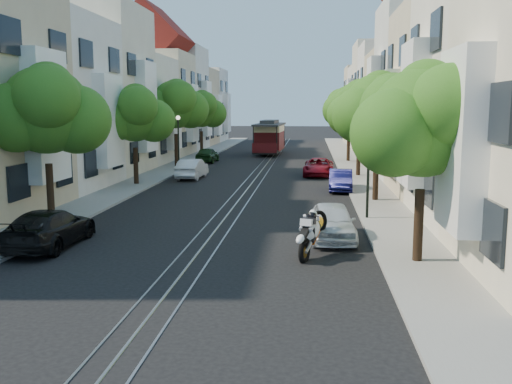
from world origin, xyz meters
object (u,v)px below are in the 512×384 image
(parked_car_e_far, at_px, (319,167))
(lamp_east, at_px, (369,156))
(tree_w_a, at_px, (47,112))
(sportbike_rider, at_px, (311,231))
(tree_e_d, at_px, (350,108))
(parked_car_w_far, at_px, (207,155))
(tree_e_a, at_px, (425,125))
(lamp_west, at_px, (178,135))
(parked_car_w_near, at_px, (50,228))
(parked_car_e_mid, at_px, (341,180))
(parked_car_w_mid, at_px, (192,169))
(parked_car_e_near, at_px, (332,222))
(tree_w_d, at_px, (202,110))
(tree_w_c, at_px, (176,105))
(tree_w_b, at_px, (135,116))
(cable_car, at_px, (270,136))
(tree_e_b, at_px, (379,111))
(tree_e_c, at_px, (361,112))

(parked_car_e_far, bearing_deg, lamp_east, -80.96)
(tree_w_a, bearing_deg, sportbike_rider, -22.15)
(parked_car_e_far, bearing_deg, sportbike_rider, -89.11)
(tree_e_d, xyz_separation_m, parked_car_w_far, (-12.68, -1.56, -4.19))
(tree_e_a, bearing_deg, parked_car_w_far, 111.34)
(tree_e_a, bearing_deg, lamp_west, 118.45)
(tree_e_a, relative_size, parked_car_w_near, 1.33)
(parked_car_e_mid, distance_m, parked_car_w_near, 18.49)
(parked_car_w_mid, bearing_deg, parked_car_e_far, -162.58)
(parked_car_e_near, distance_m, parked_car_e_far, 20.11)
(tree_e_a, distance_m, sportbike_rider, 4.95)
(parked_car_e_mid, bearing_deg, tree_w_d, 121.43)
(tree_w_c, bearing_deg, parked_car_w_mid, -69.02)
(tree_w_b, height_order, lamp_west, tree_w_b)
(lamp_west, distance_m, parked_car_w_near, 24.09)
(cable_car, bearing_deg, parked_car_e_near, -79.77)
(tree_w_d, height_order, parked_car_e_far, tree_w_d)
(lamp_west, bearing_deg, tree_e_d, 33.50)
(tree_w_d, relative_size, parked_car_w_mid, 1.57)
(tree_e_b, distance_m, tree_w_a, 16.01)
(tree_e_c, height_order, lamp_west, tree_e_c)
(tree_w_a, height_order, sportbike_rider, tree_w_a)
(lamp_east, bearing_deg, tree_e_d, 87.96)
(tree_e_a, height_order, parked_car_w_near, tree_e_a)
(tree_e_c, bearing_deg, sportbike_rider, -98.71)
(lamp_east, distance_m, lamp_west, 21.97)
(sportbike_rider, height_order, parked_car_w_far, sportbike_rider)
(lamp_west, bearing_deg, tree_e_b, -43.85)
(cable_car, height_order, parked_car_e_far, cable_car)
(tree_e_c, bearing_deg, lamp_west, 171.51)
(parked_car_w_far, bearing_deg, parked_car_w_mid, 96.58)
(tree_w_b, bearing_deg, tree_e_a, -49.73)
(lamp_west, bearing_deg, cable_car, 71.04)
(lamp_west, bearing_deg, tree_w_b, -95.97)
(lamp_west, height_order, sportbike_rider, lamp_west)
(tree_w_d, relative_size, parked_car_e_near, 1.62)
(tree_e_a, bearing_deg, parked_car_e_far, 97.01)
(tree_e_c, xyz_separation_m, parked_car_e_near, (-2.63, -19.86, -3.91))
(sportbike_rider, bearing_deg, parked_car_e_near, 90.68)
(lamp_west, height_order, parked_car_w_far, lamp_west)
(tree_e_b, distance_m, parked_car_e_mid, 5.90)
(parked_car_e_near, bearing_deg, cable_car, 94.90)
(tree_e_a, relative_size, sportbike_rider, 2.85)
(tree_w_a, xyz_separation_m, parked_car_w_mid, (2.74, 15.86, -4.05))
(tree_e_b, xyz_separation_m, tree_e_c, (-0.00, 11.00, -0.13))
(tree_w_a, xyz_separation_m, tree_w_b, (-0.00, 12.00, -0.34))
(tree_w_b, xyz_separation_m, parked_car_w_far, (1.72, 15.44, -3.72))
(tree_e_c, relative_size, tree_w_d, 1.00)
(tree_e_c, bearing_deg, tree_w_d, 131.99)
(tree_w_d, height_order, parked_car_w_mid, tree_w_d)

